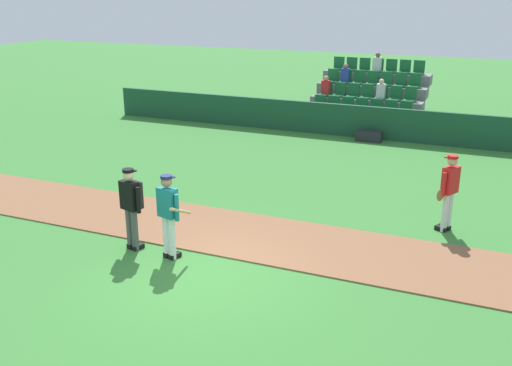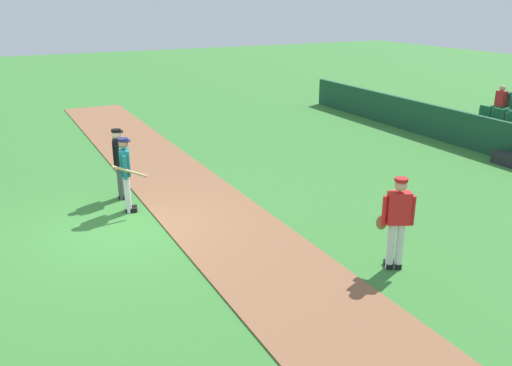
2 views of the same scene
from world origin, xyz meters
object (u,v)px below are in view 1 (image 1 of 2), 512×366
Objects in this scene: umpire_home_plate at (131,204)px; equipment_bag at (369,136)px; runner_red_jersey at (449,190)px; batter_teal_jersey at (168,213)px.

equipment_bag is (2.51, 10.88, -0.82)m from umpire_home_plate.
equipment_bag is at bearing 76.99° from umpire_home_plate.
umpire_home_plate is 1.00× the size of runner_red_jersey.
umpire_home_plate is 1.96× the size of equipment_bag.
runner_red_jersey is at bearing -65.22° from equipment_bag.
umpire_home_plate and runner_red_jersey have the same top height.
runner_red_jersey is 1.96× the size of equipment_bag.
runner_red_jersey reaches higher than equipment_bag.
runner_red_jersey is (4.96, 3.64, -0.01)m from batter_teal_jersey.
runner_red_jersey is at bearing 31.15° from umpire_home_plate.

